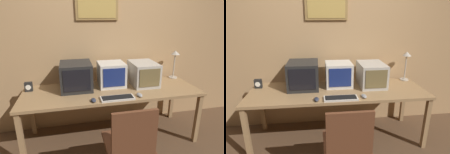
# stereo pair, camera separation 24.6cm
# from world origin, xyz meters

# --- Properties ---
(wall_back) EXTENTS (8.00, 0.08, 2.60)m
(wall_back) POSITION_xyz_m (-0.00, 1.32, 1.30)
(wall_back) COLOR tan
(wall_back) RESTS_ON ground_plane
(desk) EXTENTS (2.33, 0.78, 0.75)m
(desk) POSITION_xyz_m (0.00, 0.82, 0.69)
(desk) COLOR #99754C
(desk) RESTS_ON ground_plane
(monitor_left) EXTENTS (0.41, 0.46, 0.36)m
(monitor_left) POSITION_xyz_m (-0.46, 0.97, 0.93)
(monitor_left) COLOR black
(monitor_left) RESTS_ON desk
(monitor_center) EXTENTS (0.36, 0.37, 0.33)m
(monitor_center) POSITION_xyz_m (0.03, 1.00, 0.91)
(monitor_center) COLOR beige
(monitor_center) RESTS_ON desk
(monitor_right) EXTENTS (0.35, 0.48, 0.32)m
(monitor_right) POSITION_xyz_m (0.49, 0.95, 0.91)
(monitor_right) COLOR #B7B2A8
(monitor_right) RESTS_ON desk
(keyboard_main) EXTENTS (0.41, 0.15, 0.03)m
(keyboard_main) POSITION_xyz_m (0.00, 0.52, 0.76)
(keyboard_main) COLOR beige
(keyboard_main) RESTS_ON desk
(mouse_near_keyboard) EXTENTS (0.06, 0.12, 0.03)m
(mouse_near_keyboard) POSITION_xyz_m (0.29, 0.54, 0.77)
(mouse_near_keyboard) COLOR gray
(mouse_near_keyboard) RESTS_ON desk
(mouse_far_corner) EXTENTS (0.06, 0.11, 0.03)m
(mouse_far_corner) POSITION_xyz_m (-0.29, 0.51, 0.77)
(mouse_far_corner) COLOR #282D3D
(mouse_far_corner) RESTS_ON desk
(desk_clock) EXTENTS (0.09, 0.06, 0.12)m
(desk_clock) POSITION_xyz_m (-1.08, 1.01, 0.81)
(desk_clock) COLOR black
(desk_clock) RESTS_ON desk
(desk_lamp) EXTENTS (0.13, 0.13, 0.44)m
(desk_lamp) POSITION_xyz_m (1.06, 1.11, 1.06)
(desk_lamp) COLOR #B2A899
(desk_lamp) RESTS_ON desk
(office_chair) EXTENTS (0.49, 0.49, 0.92)m
(office_chair) POSITION_xyz_m (-0.00, 0.04, 0.39)
(office_chair) COLOR black
(office_chair) RESTS_ON ground_plane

